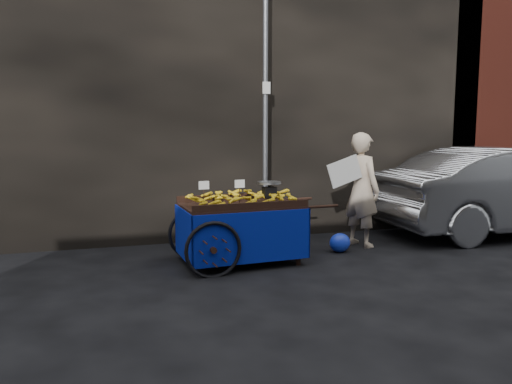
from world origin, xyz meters
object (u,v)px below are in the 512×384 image
object	(u,v)px
banana_cart	(237,210)
plastic_bag	(340,243)
parked_car	(511,191)
vendor	(361,190)

from	to	relation	value
banana_cart	plastic_bag	xyz separation A→B (m)	(1.57, 0.13, -0.57)
parked_car	plastic_bag	bearing A→B (deg)	97.74
vendor	plastic_bag	bearing A→B (deg)	100.67
banana_cart	parked_car	bearing A→B (deg)	1.62
banana_cart	plastic_bag	bearing A→B (deg)	1.22
vendor	plastic_bag	world-z (taller)	vendor
vendor	plastic_bag	distance (m)	0.92
parked_car	banana_cart	bearing A→B (deg)	97.55
banana_cart	vendor	xyz separation A→B (m)	(2.06, 0.42, 0.16)
plastic_bag	vendor	bearing A→B (deg)	30.91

